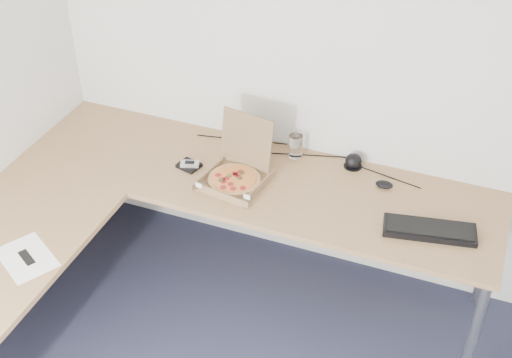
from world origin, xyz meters
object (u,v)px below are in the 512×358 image
at_px(desk, 161,217).
at_px(wallet, 189,166).
at_px(pizza_box, 235,176).
at_px(keyboard, 430,230).
at_px(drinking_glass, 296,146).

xyz_separation_m(desk, wallet, (-0.04, 0.39, 0.04)).
relative_size(pizza_box, keyboard, 0.81).
relative_size(desk, wallet, 22.64).
distance_m(desk, drinking_glass, 0.83).
height_order(keyboard, wallet, keyboard).
bearing_deg(wallet, keyboard, 11.72).
height_order(drinking_glass, keyboard, drinking_glass).
bearing_deg(drinking_glass, wallet, -148.11).
distance_m(drinking_glass, keyboard, 0.86).
height_order(desk, keyboard, keyboard).
bearing_deg(desk, drinking_glass, 56.95).
bearing_deg(pizza_box, keyboard, 7.75).
bearing_deg(wallet, drinking_glass, 46.44).
height_order(desk, pizza_box, pizza_box).
xyz_separation_m(pizza_box, keyboard, (0.99, -0.04, -0.02)).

